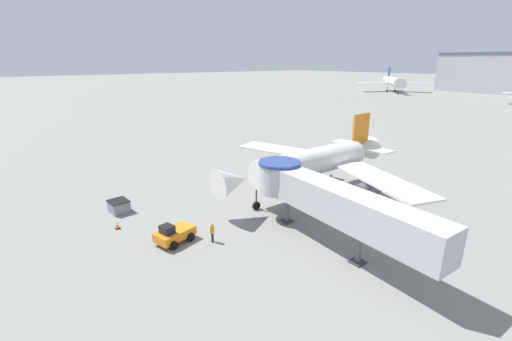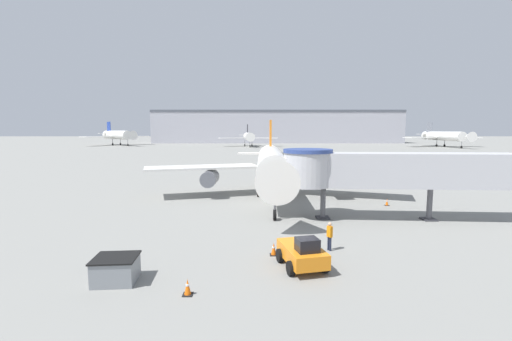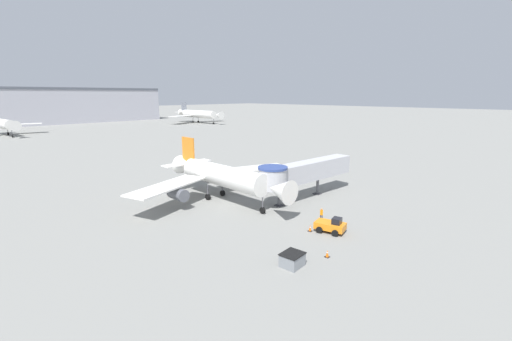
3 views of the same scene
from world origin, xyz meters
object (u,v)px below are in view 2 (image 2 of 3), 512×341
object	(u,v)px
main_airplane	(273,165)
pushback_tug_orange	(303,253)
traffic_cone_near_nose	(274,249)
background_jet_black_tail	(249,137)
service_container_gray	(117,269)
background_jet_blue_tail	(119,135)
ground_crew_marshaller	(330,234)
traffic_cone_starboard_wing	(388,202)
jet_bridge	(382,170)
background_jet_gray_tail	(445,136)
traffic_cone_apron_front	(188,287)

from	to	relation	value
main_airplane	pushback_tug_orange	size ratio (longest dim) A/B	7.78
traffic_cone_near_nose	background_jet_black_tail	xyz separation A→B (m)	(-4.49, 139.01, 4.18)
traffic_cone_near_nose	service_container_gray	bearing A→B (deg)	-155.44
pushback_tug_orange	background_jet_blue_tail	distance (m)	168.44
main_airplane	ground_crew_marshaller	world-z (taller)	main_airplane
ground_crew_marshaller	background_jet_blue_tail	xyz separation A→B (m)	(-73.22, 149.96, 4.15)
traffic_cone_starboard_wing	background_jet_blue_tail	size ratio (longest dim) A/B	0.02
traffic_cone_near_nose	ground_crew_marshaller	size ratio (longest dim) A/B	0.42
main_airplane	service_container_gray	xyz separation A→B (m)	(-8.63, -20.43, -3.08)
main_airplane	jet_bridge	size ratio (longest dim) A/B	1.53
pushback_tug_orange	background_jet_gray_tail	size ratio (longest dim) A/B	0.10
traffic_cone_apron_front	background_jet_blue_tail	bearing A→B (deg)	112.82
pushback_tug_orange	background_jet_blue_tail	world-z (taller)	background_jet_blue_tail
main_airplane	background_jet_blue_tail	world-z (taller)	background_jet_blue_tail
jet_bridge	background_jet_black_tail	distance (m)	131.39
traffic_cone_near_nose	background_jet_blue_tail	bearing A→B (deg)	114.82
background_jet_blue_tail	service_container_gray	bearing A→B (deg)	-112.05
traffic_cone_apron_front	traffic_cone_starboard_wing	bearing A→B (deg)	49.07
pushback_tug_orange	traffic_cone_near_nose	distance (m)	2.39
pushback_tug_orange	traffic_cone_apron_front	distance (m)	6.47
background_jet_gray_tail	traffic_cone_apron_front	bearing A→B (deg)	-123.80
jet_bridge	pushback_tug_orange	distance (m)	13.31
main_airplane	background_jet_gray_tail	world-z (taller)	background_jet_gray_tail
jet_bridge	background_jet_black_tail	world-z (taller)	background_jet_black_tail
traffic_cone_apron_front	background_jet_blue_tail	xyz separation A→B (m)	(-65.55, 155.76, 4.82)
traffic_cone_starboard_wing	background_jet_gray_tail	bearing A→B (deg)	59.38
service_container_gray	traffic_cone_apron_front	size ratio (longest dim) A/B	2.96
traffic_cone_near_nose	background_jet_black_tail	bearing A→B (deg)	91.85
jet_bridge	pushback_tug_orange	bearing A→B (deg)	-123.98
pushback_tug_orange	traffic_cone_near_nose	xyz separation A→B (m)	(-1.46, 1.84, -0.45)
background_jet_gray_tail	background_jet_black_tail	xyz separation A→B (m)	(-87.96, 4.61, -0.35)
service_container_gray	background_jet_blue_tail	xyz separation A→B (m)	(-61.75, 154.40, 4.54)
pushback_tug_orange	background_jet_black_tail	bearing A→B (deg)	79.21
pushback_tug_orange	traffic_cone_apron_front	size ratio (longest dim) A/B	4.96
main_airplane	background_jet_blue_tail	xyz separation A→B (m)	(-70.38, 133.97, 1.46)
ground_crew_marshaller	background_jet_gray_tail	bearing A→B (deg)	119.27
pushback_tug_orange	service_container_gray	bearing A→B (deg)	177.58
main_airplane	traffic_cone_starboard_wing	world-z (taller)	main_airplane
traffic_cone_apron_front	background_jet_black_tail	world-z (taller)	background_jet_black_tail
traffic_cone_starboard_wing	background_jet_black_tail	bearing A→B (deg)	97.48
service_container_gray	traffic_cone_near_nose	world-z (taller)	service_container_gray
jet_bridge	traffic_cone_apron_front	size ratio (longest dim) A/B	25.34
ground_crew_marshaller	background_jet_blue_tail	distance (m)	166.93
traffic_cone_apron_front	ground_crew_marshaller	size ratio (longest dim) A/B	0.42
traffic_cone_near_nose	background_jet_blue_tail	size ratio (longest dim) A/B	0.03
background_jet_black_tail	jet_bridge	bearing A→B (deg)	-88.70
traffic_cone_near_nose	background_jet_black_tail	world-z (taller)	background_jet_black_tail
traffic_cone_apron_front	main_airplane	bearing A→B (deg)	77.49
jet_bridge	main_airplane	bearing A→B (deg)	139.37
pushback_tug_orange	traffic_cone_starboard_wing	distance (m)	18.69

